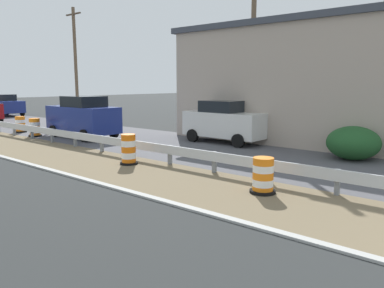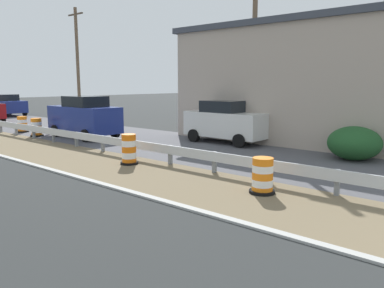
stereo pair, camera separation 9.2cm
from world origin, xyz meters
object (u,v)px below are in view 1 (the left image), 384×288
(traffic_barrel_farther, at_px, (20,125))
(traffic_barrel_mid, at_px, (129,151))
(car_trailing_near_lane, at_px, (3,105))
(car_mid_far_lane, at_px, (225,122))
(traffic_barrel_close, at_px, (263,177))
(utility_pole_near, at_px, (253,49))
(utility_pole_mid, at_px, (76,63))
(traffic_barrel_far, at_px, (35,128))
(car_lead_near_lane, at_px, (83,117))

(traffic_barrel_farther, bearing_deg, traffic_barrel_mid, -98.80)
(car_trailing_near_lane, bearing_deg, car_mid_far_lane, 0.78)
(traffic_barrel_close, relative_size, traffic_barrel_mid, 0.88)
(utility_pole_near, bearing_deg, utility_pole_mid, 87.64)
(car_trailing_near_lane, bearing_deg, utility_pole_mid, 9.88)
(traffic_barrel_farther, xyz_separation_m, car_trailing_near_lane, (4.76, 12.91, 0.54))
(traffic_barrel_close, xyz_separation_m, traffic_barrel_far, (1.63, 15.19, 0.02))
(traffic_barrel_farther, relative_size, car_trailing_near_lane, 0.21)
(traffic_barrel_close, bearing_deg, car_trailing_near_lane, 77.53)
(car_mid_far_lane, bearing_deg, traffic_barrel_mid, -86.93)
(traffic_barrel_close, xyz_separation_m, traffic_barrel_mid, (0.12, 5.57, 0.07))
(car_mid_far_lane, bearing_deg, traffic_barrel_farther, -157.43)
(traffic_barrel_close, relative_size, car_lead_near_lane, 0.22)
(car_trailing_near_lane, height_order, utility_pole_mid, utility_pole_mid)
(traffic_barrel_far, height_order, utility_pole_near, utility_pole_near)
(traffic_barrel_farther, bearing_deg, car_lead_near_lane, -76.69)
(utility_pole_near, bearing_deg, traffic_barrel_far, 119.96)
(traffic_barrel_close, distance_m, traffic_barrel_farther, 17.67)
(car_lead_near_lane, bearing_deg, utility_pole_mid, -31.38)
(traffic_barrel_close, relative_size, utility_pole_near, 0.11)
(car_trailing_near_lane, bearing_deg, traffic_barrel_mid, -13.86)
(traffic_barrel_mid, distance_m, car_mid_far_lane, 6.54)
(traffic_barrel_far, bearing_deg, utility_pole_mid, 40.99)
(traffic_barrel_close, relative_size, car_trailing_near_lane, 0.21)
(utility_pole_near, bearing_deg, car_lead_near_lane, 119.53)
(car_lead_near_lane, bearing_deg, traffic_barrel_mid, 157.94)
(traffic_barrel_farther, bearing_deg, utility_pole_mid, 28.26)
(car_mid_far_lane, bearing_deg, car_lead_near_lane, -152.15)
(traffic_barrel_far, bearing_deg, car_trailing_near_lane, 71.52)
(traffic_barrel_close, distance_m, car_mid_far_lane, 8.84)
(traffic_barrel_farther, xyz_separation_m, car_mid_far_lane, (4.66, -11.75, 0.61))
(traffic_barrel_far, relative_size, utility_pole_mid, 0.12)
(car_mid_far_lane, bearing_deg, car_trailing_near_lane, -179.29)
(traffic_barrel_close, distance_m, utility_pole_near, 9.91)
(traffic_barrel_mid, xyz_separation_m, car_mid_far_lane, (6.51, 0.24, 0.54))
(traffic_barrel_mid, bearing_deg, traffic_barrel_farther, 81.20)
(car_lead_near_lane, bearing_deg, car_trailing_near_lane, -10.93)
(traffic_barrel_close, distance_m, car_lead_near_lane, 13.14)
(traffic_barrel_close, relative_size, traffic_barrel_far, 0.96)
(car_trailing_near_lane, distance_m, car_mid_far_lane, 24.66)
(utility_pole_near, height_order, utility_pole_mid, utility_pole_near)
(car_mid_far_lane, relative_size, utility_pole_near, 0.47)
(traffic_barrel_close, height_order, utility_pole_near, utility_pole_near)
(car_mid_far_lane, bearing_deg, utility_pole_mid, 174.93)
(car_lead_near_lane, relative_size, utility_pole_mid, 0.52)
(traffic_barrel_far, bearing_deg, traffic_barrel_farther, 81.70)
(traffic_barrel_mid, distance_m, utility_pole_near, 8.51)
(traffic_barrel_close, height_order, traffic_barrel_farther, traffic_barrel_close)
(traffic_barrel_farther, relative_size, car_lead_near_lane, 0.21)
(car_mid_far_lane, bearing_deg, traffic_barrel_far, -150.97)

